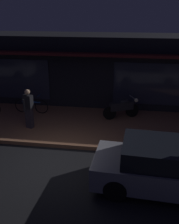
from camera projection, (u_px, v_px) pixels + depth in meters
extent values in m
plane|color=black|center=(55.00, 163.00, 8.95)|extent=(60.00, 60.00, 0.00)
cube|color=brown|center=(73.00, 125.00, 11.68)|extent=(18.00, 4.00, 0.15)
cube|color=black|center=(85.00, 69.00, 14.18)|extent=(18.00, 2.80, 3.60)
cube|color=#262838|center=(18.00, 79.00, 13.42)|extent=(3.20, 0.04, 2.00)
cube|color=#262838|center=(147.00, 84.00, 12.54)|extent=(3.20, 0.04, 2.00)
cube|color=#591919|center=(79.00, 54.00, 12.28)|extent=(16.20, 0.50, 0.12)
cylinder|color=black|center=(110.00, 113.00, 11.94)|extent=(0.59, 0.36, 0.60)
cylinder|color=black|center=(132.00, 111.00, 12.24)|extent=(0.59, 0.36, 0.60)
cube|color=black|center=(121.00, 106.00, 11.99)|extent=(1.11, 0.72, 0.36)
ellipsoid|color=black|center=(125.00, 101.00, 11.95)|extent=(0.50, 0.40, 0.20)
sphere|color=#F9EDB7|center=(136.00, 100.00, 12.11)|extent=(0.18, 0.18, 0.18)
cylinder|color=gray|center=(132.00, 97.00, 11.99)|extent=(0.26, 0.51, 0.03)
torus|color=black|center=(22.00, 106.00, 12.76)|extent=(0.66, 0.06, 0.66)
torus|color=black|center=(41.00, 107.00, 12.60)|extent=(0.66, 0.06, 0.66)
cube|color=#1E478C|center=(31.00, 102.00, 12.60)|extent=(0.90, 0.06, 0.06)
cube|color=brown|center=(26.00, 96.00, 12.54)|extent=(0.20, 0.09, 0.06)
cylinder|color=#1E478C|center=(39.00, 95.00, 12.40)|extent=(0.03, 0.42, 0.02)
cube|color=#28232D|center=(30.00, 118.00, 11.07)|extent=(0.33, 0.28, 0.85)
cube|color=black|center=(28.00, 102.00, 10.81)|extent=(0.43, 0.33, 0.58)
sphere|color=tan|center=(27.00, 92.00, 10.66)|extent=(0.22, 0.22, 0.22)
cylinder|color=black|center=(32.00, 102.00, 11.05)|extent=(0.11, 0.11, 0.52)
cylinder|color=black|center=(24.00, 105.00, 10.62)|extent=(0.11, 0.11, 0.52)
cylinder|color=black|center=(121.00, 159.00, 8.54)|extent=(0.65, 0.26, 0.64)
cylinder|color=black|center=(115.00, 190.00, 7.12)|extent=(0.65, 0.26, 0.64)
cube|color=slate|center=(166.00, 172.00, 7.49)|extent=(4.19, 1.99, 0.68)
cube|color=black|center=(163.00, 154.00, 7.32)|extent=(2.29, 1.72, 0.64)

